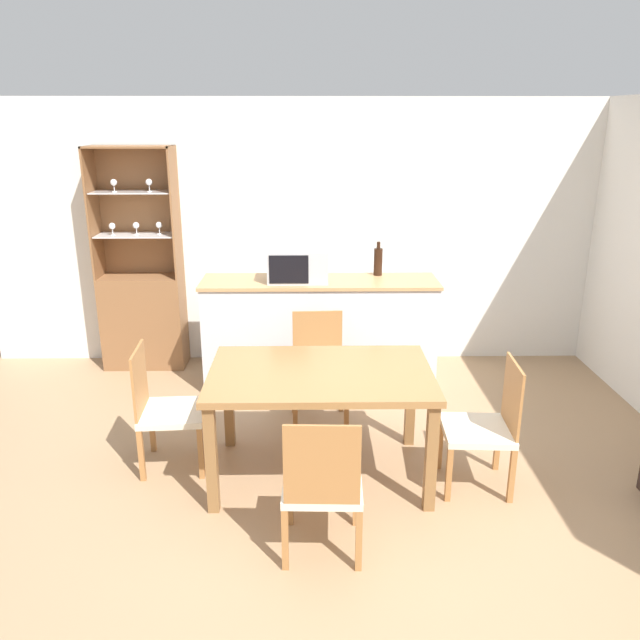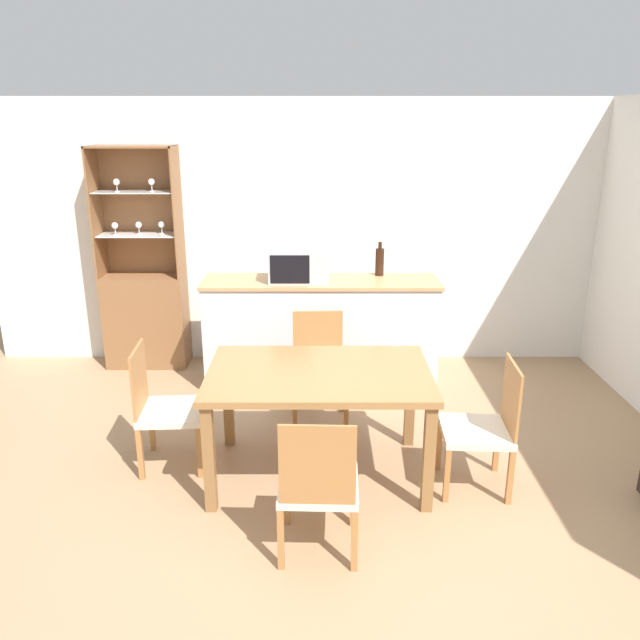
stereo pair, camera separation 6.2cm
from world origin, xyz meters
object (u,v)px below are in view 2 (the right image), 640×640
dining_chair_head_far (319,371)px  dining_table (319,384)px  microwave (299,265)px  dining_chair_side_left_far (165,408)px  wine_bottle (380,261)px  dining_chair_head_near (318,485)px  dining_chair_side_right_near (483,428)px  display_cabinet (146,304)px

dining_chair_head_far → dining_table: bearing=87.1°
dining_chair_head_far → microwave: size_ratio=1.69×
dining_chair_side_left_far → wine_bottle: (1.62, 1.60, 0.69)m
dining_table → dining_chair_head_far: dining_chair_head_far is taller
dining_table → dining_chair_side_left_far: (-1.08, 0.14, -0.25)m
dining_chair_side_left_far → dining_chair_head_near: 1.44m
dining_chair_side_right_near → microwave: 2.21m
dining_chair_side_left_far → display_cabinet: bearing=-165.3°
dining_table → dining_chair_head_near: (-0.00, -0.82, -0.25)m
dining_table → microwave: size_ratio=2.82×
dining_table → dining_chair_head_near: 0.85m
dining_chair_head_near → dining_chair_side_right_near: 1.27m
dining_chair_side_left_far → dining_chair_head_near: (1.07, -0.96, 0.00)m
dining_chair_head_near → wine_bottle: size_ratio=2.86×
dining_table → dining_chair_head_far: bearing=90.2°
microwave → display_cabinet: bearing=161.2°
dining_table → dining_chair_head_near: size_ratio=1.67×
dining_chair_side_right_near → microwave: microwave is taller
dining_table → dining_chair_side_left_far: dining_chair_side_left_far is taller
display_cabinet → dining_chair_head_near: bearing=-59.4°
dining_table → dining_chair_side_right_near: bearing=-7.8°
display_cabinet → dining_chair_head_near: 3.35m
dining_chair_side_left_far → microwave: 1.80m
dining_chair_side_left_far → dining_chair_head_far: same height
dining_chair_side_left_far → dining_chair_side_right_near: size_ratio=1.00×
dining_chair_side_right_near → dining_chair_head_near: bearing=125.1°
display_cabinet → dining_chair_side_left_far: display_cabinet is taller
display_cabinet → dining_chair_side_right_near: bearing=-38.4°
dining_chair_side_right_near → microwave: size_ratio=1.69×
dining_chair_head_far → microwave: (-0.17, 0.72, 0.70)m
dining_chair_side_left_far → dining_chair_head_far: (1.07, 0.68, 0.00)m
dining_chair_side_left_far → wine_bottle: 2.38m
dining_chair_head_far → dining_chair_side_right_near: size_ratio=1.00×
dining_chair_side_left_far → microwave: size_ratio=1.69×
dining_chair_head_near → microwave: size_ratio=1.69×
display_cabinet → dining_chair_head_near: size_ratio=2.41×
dining_chair_head_near → wine_bottle: bearing=79.8°
display_cabinet → dining_chair_side_left_far: 2.03m
dining_chair_head_far → wine_bottle: bearing=-123.8°
dining_chair_head_far → wine_bottle: wine_bottle is taller
dining_chair_head_far → display_cabinet: bearing=-39.2°
microwave → dining_chair_side_left_far: bearing=-122.7°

